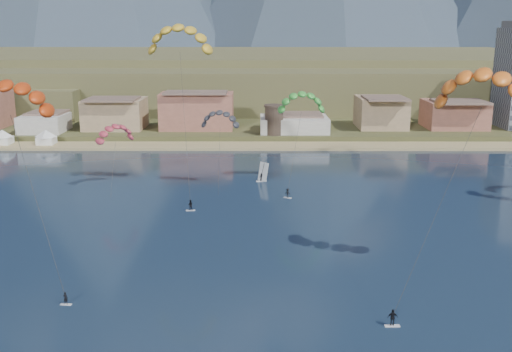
# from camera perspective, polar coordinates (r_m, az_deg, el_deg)

# --- Properties ---
(ground) EXTENTS (2400.00, 2400.00, 0.00)m
(ground) POSITION_cam_1_polar(r_m,az_deg,el_deg) (63.55, -0.06, -15.90)
(ground) COLOR black
(ground) RESTS_ON ground
(beach) EXTENTS (2200.00, 12.00, 0.90)m
(beach) POSITION_cam_1_polar(r_m,az_deg,el_deg) (164.15, 0.05, 2.92)
(beach) COLOR tan
(beach) RESTS_ON ground
(land) EXTENTS (2200.00, 900.00, 4.00)m
(land) POSITION_cam_1_polar(r_m,az_deg,el_deg) (615.93, 0.10, 10.99)
(land) COLOR brown
(land) RESTS_ON ground
(foothills) EXTENTS (940.00, 210.00, 18.00)m
(foothills) POSITION_cam_1_polar(r_m,az_deg,el_deg) (289.33, 4.58, 9.42)
(foothills) COLOR brown
(foothills) RESTS_ON ground
(town) EXTENTS (400.00, 24.00, 12.00)m
(town) POSITION_cam_1_polar(r_m,az_deg,el_deg) (183.15, -12.63, 6.19)
(town) COLOR silver
(town) RESTS_ON ground
(watchtower) EXTENTS (5.82, 5.82, 8.60)m
(watchtower) POSITION_cam_1_polar(r_m,az_deg,el_deg) (171.06, 1.74, 5.44)
(watchtower) COLOR #47382D
(watchtower) RESTS_ON ground
(kitesurfer_red) EXTENTS (14.89, 13.19, 27.58)m
(kitesurfer_red) POSITION_cam_1_polar(r_m,az_deg,el_deg) (80.77, -22.67, 7.36)
(kitesurfer_red) COLOR silver
(kitesurfer_red) RESTS_ON ground
(kitesurfer_yellow) EXTENTS (13.25, 16.27, 34.09)m
(kitesurfer_yellow) POSITION_cam_1_polar(r_m,az_deg,el_deg) (115.45, -7.36, 13.26)
(kitesurfer_yellow) COLOR silver
(kitesurfer_yellow) RESTS_ON ground
(kitesurfer_orange) EXTENTS (20.32, 19.58, 30.81)m
(kitesurfer_orange) POSITION_cam_1_polar(r_m,az_deg,el_deg) (78.42, 20.98, 8.31)
(kitesurfer_orange) COLOR silver
(kitesurfer_orange) RESTS_ON ground
(kitesurfer_green) EXTENTS (10.51, 15.05, 21.41)m
(kitesurfer_green) POSITION_cam_1_polar(r_m,az_deg,el_deg) (122.94, 4.38, 7.32)
(kitesurfer_green) COLOR silver
(kitesurfer_green) RESTS_ON ground
(distant_kite_pink) EXTENTS (8.35, 8.09, 15.14)m
(distant_kite_pink) POSITION_cam_1_polar(r_m,az_deg,el_deg) (122.24, -13.38, 4.30)
(distant_kite_pink) COLOR #262626
(distant_kite_pink) RESTS_ON ground
(distant_kite_dark) EXTENTS (8.42, 6.09, 17.44)m
(distant_kite_dark) POSITION_cam_1_polar(r_m,az_deg,el_deg) (119.98, -3.49, 5.76)
(distant_kite_dark) COLOR #262626
(distant_kite_dark) RESTS_ON ground
(windsurfer) EXTENTS (2.37, 2.60, 4.09)m
(windsurfer) POSITION_cam_1_polar(r_m,az_deg,el_deg) (126.35, 0.59, 0.05)
(windsurfer) COLOR silver
(windsurfer) RESTS_ON ground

